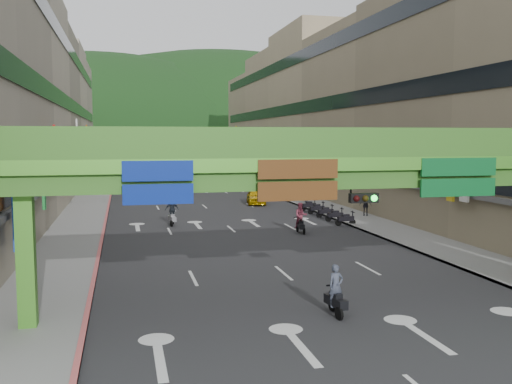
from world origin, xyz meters
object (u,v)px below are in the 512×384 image
object	(u,v)px
car_yellow	(256,197)
scooter_rider_near	(336,292)
scooter_rider_mid	(301,217)
car_silver	(152,185)
overpass_near	(356,178)

from	to	relation	value
car_yellow	scooter_rider_near	bearing A→B (deg)	-88.95
scooter_rider_near	scooter_rider_mid	distance (m)	18.56
scooter_rider_near	car_silver	distance (m)	53.64
scooter_rider_mid	overpass_near	bearing A→B (deg)	-101.15
car_yellow	overpass_near	bearing A→B (deg)	-87.65
car_silver	car_yellow	bearing A→B (deg)	-69.34
overpass_near	scooter_rider_near	world-z (taller)	overpass_near
overpass_near	scooter_rider_mid	bearing A→B (deg)	78.85
overpass_near	scooter_rider_mid	world-z (taller)	overpass_near
overpass_near	scooter_rider_mid	xyz separation A→B (m)	(3.49, 17.72, -4.08)
overpass_near	scooter_rider_mid	size ratio (longest dim) A/B	12.94
scooter_rider_near	car_yellow	bearing A→B (deg)	81.61
scooter_rider_near	scooter_rider_mid	world-z (taller)	scooter_rider_mid
overpass_near	car_silver	size ratio (longest dim) A/B	6.33
car_silver	car_yellow	distance (m)	20.11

